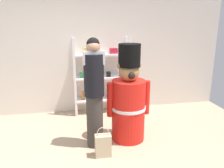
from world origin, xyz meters
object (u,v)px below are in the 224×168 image
object	(u,v)px
merchandise_shelf	(102,75)
shopping_bag	(103,145)
teddy_bear_guard	(128,101)
person_shopper	(94,91)

from	to	relation	value
merchandise_shelf	shopping_bag	size ratio (longest dim) A/B	3.49
teddy_bear_guard	person_shopper	xyz separation A→B (m)	(-0.58, -0.11, 0.23)
merchandise_shelf	person_shopper	xyz separation A→B (m)	(-0.32, -1.40, 0.08)
merchandise_shelf	shopping_bag	bearing A→B (deg)	-97.81
teddy_bear_guard	shopping_bag	xyz separation A→B (m)	(-0.50, -0.45, -0.50)
person_shopper	shopping_bag	xyz separation A→B (m)	(0.08, -0.34, -0.73)
teddy_bear_guard	person_shopper	size ratio (longest dim) A/B	0.94
shopping_bag	person_shopper	bearing A→B (deg)	102.96
merchandise_shelf	person_shopper	bearing A→B (deg)	-102.77
teddy_bear_guard	shopping_bag	size ratio (longest dim) A/B	3.45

